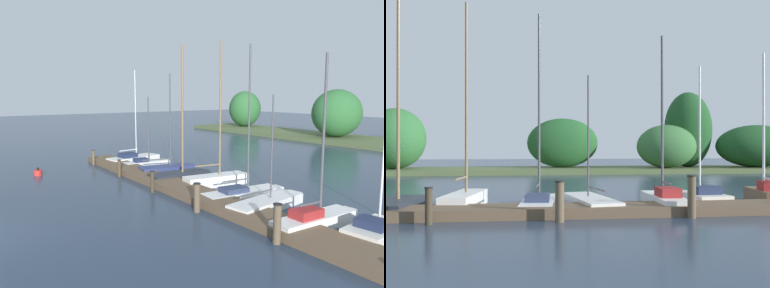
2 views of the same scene
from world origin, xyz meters
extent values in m
cube|color=brown|center=(0.00, 10.09, 0.17)|extent=(25.19, 1.80, 0.35)
ellipsoid|color=#2D6633|center=(-9.51, 36.11, 3.00)|extent=(5.03, 5.88, 5.21)
ellipsoid|color=#2D6633|center=(-25.31, 37.25, 2.96)|extent=(4.43, 4.70, 5.11)
cube|color=white|center=(-10.31, 11.84, 0.22)|extent=(1.86, 4.04, 0.45)
cube|color=white|center=(-10.56, 13.57, 0.20)|extent=(0.86, 1.06, 0.38)
cube|color=#1E2847|center=(-10.24, 11.36, 0.59)|extent=(1.15, 1.29, 0.29)
cylinder|color=silver|center=(-10.35, 12.13, 3.63)|extent=(0.08, 0.08, 6.37)
cylinder|color=silver|center=(-10.26, 11.44, 0.96)|extent=(0.29, 1.53, 0.07)
cube|color=white|center=(-8.30, 11.85, 0.19)|extent=(1.07, 3.18, 0.38)
cube|color=white|center=(-8.23, 13.25, 0.17)|extent=(0.54, 0.81, 0.32)
cube|color=#1E2847|center=(-8.32, 11.45, 0.50)|extent=(0.73, 0.97, 0.25)
cylinder|color=#4C4C51|center=(-8.29, 12.08, 2.64)|extent=(0.09, 0.09, 4.51)
cube|color=navy|center=(-5.60, 11.92, 0.23)|extent=(2.01, 3.66, 0.46)
cube|color=navy|center=(-5.31, 13.45, 0.21)|extent=(0.91, 0.99, 0.39)
cylinder|color=#4C4C51|center=(-5.56, 12.18, 3.42)|extent=(0.08, 0.08, 5.91)
cylinder|color=#4C4C51|center=(-5.72, 11.30, 0.93)|extent=(0.45, 1.96, 0.07)
cube|color=#232833|center=(-3.47, 11.46, 0.23)|extent=(1.53, 3.61, 0.47)
cube|color=#232833|center=(-3.37, 13.05, 0.21)|extent=(0.77, 0.93, 0.40)
cylinder|color=#7F6647|center=(-3.46, 11.72, 4.18)|extent=(0.12, 0.12, 7.42)
cube|color=white|center=(-1.21, 12.44, 0.29)|extent=(1.53, 3.76, 0.59)
cube|color=white|center=(-0.98, 14.07, 0.26)|extent=(0.68, 0.98, 0.50)
cylinder|color=#7F6647|center=(-1.17, 12.71, 4.26)|extent=(0.11, 0.11, 7.34)
cylinder|color=#7F6647|center=(-1.28, 11.98, 1.17)|extent=(0.31, 1.65, 0.08)
cube|color=white|center=(1.57, 11.92, 0.18)|extent=(1.60, 4.30, 0.37)
cube|color=white|center=(1.77, 13.80, 0.17)|extent=(0.74, 1.11, 0.31)
cube|color=#2D3856|center=(1.51, 11.40, 0.49)|extent=(1.00, 1.35, 0.24)
cylinder|color=#4C4C51|center=(1.60, 12.23, 3.90)|extent=(0.09, 0.09, 7.06)
cylinder|color=#4C4C51|center=(1.53, 11.52, 0.93)|extent=(0.24, 1.59, 0.06)
cube|color=white|center=(3.49, 11.57, 0.23)|extent=(1.74, 4.26, 0.46)
cube|color=white|center=(3.25, 13.42, 0.20)|extent=(0.79, 1.11, 0.39)
cylinder|color=#4C4C51|center=(3.45, 11.88, 2.76)|extent=(0.07, 0.07, 4.61)
cylinder|color=#4C4C51|center=(3.58, 10.92, 0.82)|extent=(0.36, 2.13, 0.08)
cube|color=white|center=(6.25, 11.29, 0.26)|extent=(1.16, 3.92, 0.52)
cube|color=white|center=(6.34, 13.03, 0.23)|extent=(0.58, 0.99, 0.44)
cube|color=maroon|center=(6.23, 10.80, 0.68)|extent=(0.79, 1.20, 0.34)
cylinder|color=#4C4C51|center=(6.27, 11.58, 3.55)|extent=(0.10, 0.10, 6.06)
cylinder|color=#4C4C51|center=(6.24, 11.03, 1.00)|extent=(0.13, 1.22, 0.07)
cube|color=silver|center=(8.13, 12.24, 0.24)|extent=(1.51, 2.73, 0.47)
cube|color=#1E2847|center=(8.15, 11.91, 0.63)|extent=(1.05, 0.86, 0.31)
cylinder|color=silver|center=(8.12, 12.44, 3.04)|extent=(0.08, 0.08, 5.13)
cylinder|color=brown|center=(-11.01, 9.03, 0.53)|extent=(0.18, 0.18, 1.05)
cylinder|color=black|center=(-11.01, 9.03, 1.07)|extent=(0.21, 0.21, 0.04)
cylinder|color=#4C3D28|center=(-6.32, 8.94, 0.51)|extent=(0.20, 0.20, 1.03)
cylinder|color=black|center=(-6.32, 8.94, 1.05)|extent=(0.23, 0.23, 0.04)
cylinder|color=#3D3323|center=(-1.87, 8.78, 0.55)|extent=(0.22, 0.22, 1.09)
cylinder|color=black|center=(-1.87, 8.78, 1.11)|extent=(0.25, 0.25, 0.04)
cylinder|color=brown|center=(2.07, 8.78, 0.62)|extent=(0.28, 0.28, 1.25)
cylinder|color=black|center=(2.07, 8.78, 1.27)|extent=(0.32, 0.32, 0.04)
cylinder|color=brown|center=(6.44, 8.99, 0.69)|extent=(0.27, 0.27, 1.37)
cylinder|color=black|center=(6.44, 8.99, 1.39)|extent=(0.31, 0.31, 0.04)
cylinder|color=red|center=(-9.61, 4.89, 0.17)|extent=(0.50, 0.50, 0.34)
sphere|color=black|center=(-9.61, 4.89, 0.43)|extent=(0.17, 0.17, 0.17)
camera|label=1|loc=(14.70, -0.38, 5.08)|focal=34.79mm
camera|label=2|loc=(0.72, -5.74, 2.36)|focal=43.88mm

